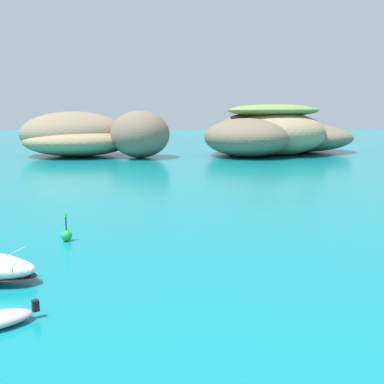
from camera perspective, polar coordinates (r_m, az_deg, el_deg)
islet_large at (r=79.60m, az=9.40°, el=6.68°), size 29.33×27.54×7.96m
islet_small at (r=76.11m, az=-12.43°, el=6.44°), size 25.95×23.42×6.91m
channel_buoy at (r=25.20m, az=-14.69°, el=-4.91°), size 0.56×0.56×1.48m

